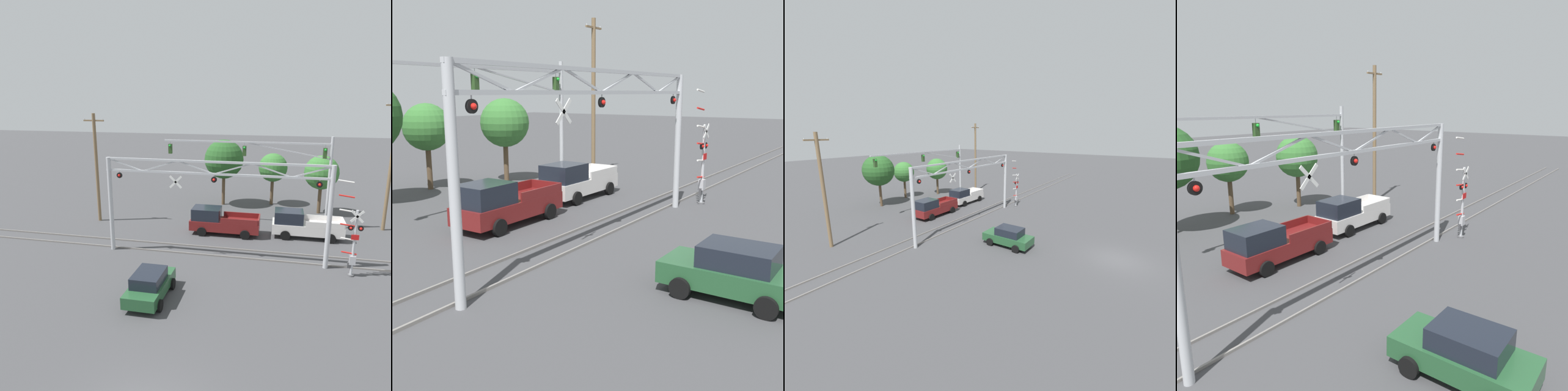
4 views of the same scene
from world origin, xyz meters
TOP-DOWN VIEW (x-y plane):
  - rail_track_near at (0.00, 14.28)m, footprint 80.00×0.08m
  - rail_track_far at (0.00, 15.71)m, footprint 80.00×0.08m
  - crossing_gantry at (-0.01, 13.99)m, footprint 14.88×0.31m
  - crossing_signal_mast at (8.61, 13.13)m, footprint 1.68×0.35m
  - traffic_signal_span at (4.48, 21.85)m, footprint 13.89×0.39m
  - pickup_truck_lead at (-0.30, 18.90)m, footprint 5.46×2.17m
  - pickup_truck_following at (6.09, 19.46)m, footprint 5.35×2.17m
  - sedan_waiting at (-2.43, 8.00)m, footprint 2.04×4.02m
  - utility_pole_left at (-11.20, 19.88)m, footprint 1.80×0.28m
  - utility_pole_right at (12.70, 22.54)m, footprint 1.80×0.28m
  - background_tree_beyond_span at (3.51, 28.50)m, footprint 2.84×2.84m
  - background_tree_far_left_verge at (-1.28, 27.37)m, footprint 3.87×3.87m
  - background_tree_far_right_verge at (7.93, 26.30)m, footprint 3.14×3.14m

SIDE VIEW (x-z plane):
  - rail_track_near at x=0.00m, z-range 0.00..0.10m
  - rail_track_far at x=0.00m, z-range 0.00..0.10m
  - sedan_waiting at x=-2.43m, z-range 0.01..1.59m
  - pickup_truck_following at x=6.09m, z-range -0.04..2.04m
  - pickup_truck_lead at x=-0.30m, z-range -0.04..2.04m
  - crossing_signal_mast at x=8.61m, z-range -0.85..5.15m
  - background_tree_beyond_span at x=3.51m, z-range 1.16..6.37m
  - background_tree_far_right_verge at x=7.93m, z-range 1.14..6.61m
  - crossing_gantry at x=-0.01m, z-range 1.05..7.73m
  - background_tree_far_left_verge at x=-1.28m, z-range 1.34..7.93m
  - utility_pole_left at x=-11.20m, z-range 0.15..9.47m
  - traffic_signal_span at x=4.48m, z-range 1.57..9.17m
  - utility_pole_right at x=12.70m, z-range 0.15..10.78m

